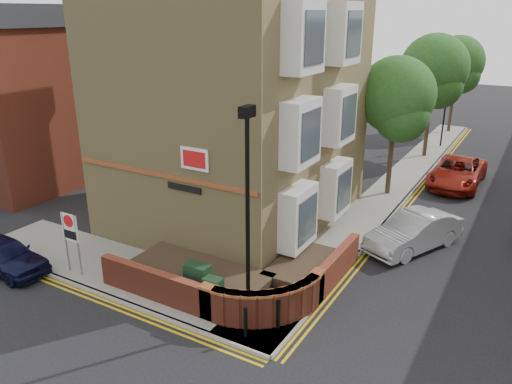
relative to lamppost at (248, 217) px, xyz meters
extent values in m
plane|color=black|center=(-1.60, -1.20, -3.34)|extent=(120.00, 120.00, 0.00)
cube|color=gray|center=(-5.10, 0.30, -3.28)|extent=(13.00, 3.00, 0.12)
cube|color=gray|center=(0.40, 14.80, -3.28)|extent=(2.00, 32.00, 0.12)
cube|color=gray|center=(-5.10, -1.20, -3.28)|extent=(13.00, 0.15, 0.12)
cube|color=gray|center=(1.40, 14.80, -3.28)|extent=(0.15, 32.00, 0.12)
cube|color=gold|center=(-5.10, -1.45, -3.34)|extent=(13.00, 0.28, 0.01)
cube|color=gold|center=(1.65, 14.80, -3.34)|extent=(0.28, 32.00, 0.01)
cube|color=#A18C55|center=(-4.60, 6.80, 2.28)|extent=(8.00, 10.00, 11.00)
cube|color=brown|center=(-4.60, 1.77, -0.02)|extent=(7.80, 0.06, 0.15)
cube|color=white|center=(-3.10, 1.76, 0.78)|extent=(1.10, 0.05, 0.75)
cube|color=black|center=(-3.60, 1.76, -0.32)|extent=(1.40, 0.04, 0.22)
cylinder|color=black|center=(0.00, 0.00, -0.22)|extent=(0.12, 0.12, 6.00)
cylinder|color=black|center=(0.00, 0.00, -2.82)|extent=(0.20, 0.20, 0.80)
cube|color=black|center=(0.00, 0.00, 2.93)|extent=(0.25, 0.50, 0.30)
cube|color=black|center=(-1.90, 0.10, -2.62)|extent=(0.80, 0.45, 1.20)
cube|color=black|center=(-1.10, -0.20, -2.67)|extent=(0.55, 0.40, 1.10)
cylinder|color=black|center=(0.40, -0.80, -2.77)|extent=(0.11, 0.11, 0.90)
cylinder|color=black|center=(1.00, 0.00, -2.77)|extent=(0.11, 0.11, 0.90)
cylinder|color=slate|center=(-6.90, -0.70, -2.12)|extent=(0.06, 0.06, 2.20)
cylinder|color=slate|center=(-6.30, -0.70, -2.12)|extent=(0.06, 0.06, 2.20)
cube|color=white|center=(-6.60, -0.70, -1.52)|extent=(0.72, 0.04, 1.00)
cylinder|color=red|center=(-6.60, -0.73, -1.27)|extent=(0.44, 0.02, 0.44)
cube|color=maroon|center=(-16.60, 6.80, 0.66)|extent=(6.00, 10.00, 8.00)
cube|color=#292C31|center=(-16.60, 6.80, 5.16)|extent=(6.40, 10.40, 1.00)
cylinder|color=#382B1E|center=(0.40, 12.80, -0.95)|extent=(0.24, 0.24, 4.55)
sphere|color=#1C551F|center=(0.40, 12.80, 1.65)|extent=(3.64, 3.64, 3.64)
sphere|color=#1C551F|center=(0.80, 12.50, 0.81)|extent=(2.60, 2.60, 2.60)
sphere|color=#1C551F|center=(0.10, 13.20, 1.20)|extent=(2.86, 2.86, 2.86)
cylinder|color=#382B1E|center=(0.40, 20.80, -0.70)|extent=(0.24, 0.24, 5.04)
sphere|color=#1C551F|center=(0.40, 20.80, 2.18)|extent=(4.03, 4.03, 4.03)
sphere|color=#1C551F|center=(0.80, 20.50, 1.24)|extent=(2.88, 2.88, 2.88)
sphere|color=#1C551F|center=(0.10, 21.20, 1.67)|extent=(3.17, 3.17, 3.17)
cylinder|color=#382B1E|center=(0.40, 28.80, -0.84)|extent=(0.24, 0.24, 4.76)
sphere|color=#1C551F|center=(0.40, 28.80, 1.88)|extent=(3.81, 3.81, 3.81)
sphere|color=#1C551F|center=(0.80, 28.50, 0.99)|extent=(2.72, 2.72, 2.72)
sphere|color=#1C551F|center=(0.10, 29.20, 1.40)|extent=(2.99, 2.99, 2.99)
cylinder|color=black|center=(0.80, 23.80, -1.62)|extent=(0.10, 0.10, 3.20)
imported|color=black|center=(0.80, 23.80, 0.48)|extent=(0.20, 0.16, 1.00)
imported|color=black|center=(-8.98, -1.70, -2.73)|extent=(3.61, 1.49, 1.22)
imported|color=#A4A7AB|center=(2.99, 7.35, -2.64)|extent=(3.14, 4.51, 1.41)
imported|color=maroon|center=(3.11, 16.13, -2.62)|extent=(2.46, 5.21, 1.44)
camera|label=1|loc=(6.59, -10.79, 5.33)|focal=35.00mm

